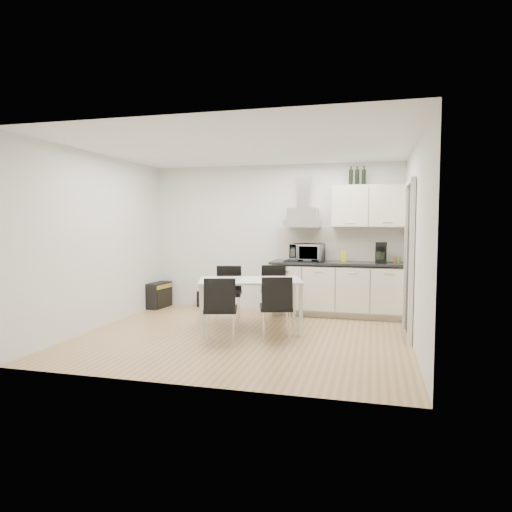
{
  "coord_description": "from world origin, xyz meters",
  "views": [
    {
      "loc": [
        1.74,
        -6.03,
        1.59
      ],
      "look_at": [
        0.1,
        0.31,
        1.1
      ],
      "focal_mm": 32.0,
      "sensor_mm": 36.0,
      "label": 1
    }
  ],
  "objects_px": {
    "chair_far_left": "(228,294)",
    "chair_near_left": "(221,310)",
    "kitchenette": "(339,267)",
    "guitar_amp": "(159,295)",
    "chair_near_right": "(276,308)",
    "floor_speaker": "(203,299)",
    "dining_table": "(250,285)",
    "chair_far_right": "(275,293)"
  },
  "relations": [
    {
      "from": "guitar_amp",
      "to": "floor_speaker",
      "type": "xyz_separation_m",
      "value": [
        0.78,
        0.25,
        -0.09
      ]
    },
    {
      "from": "chair_far_right",
      "to": "floor_speaker",
      "type": "height_order",
      "value": "chair_far_right"
    },
    {
      "from": "kitchenette",
      "to": "chair_near_left",
      "type": "relative_size",
      "value": 2.86
    },
    {
      "from": "kitchenette",
      "to": "chair_near_right",
      "type": "bearing_deg",
      "value": -110.48
    },
    {
      "from": "floor_speaker",
      "to": "chair_near_left",
      "type": "bearing_deg",
      "value": -41.7
    },
    {
      "from": "chair_far_left",
      "to": "chair_near_left",
      "type": "distance_m",
      "value": 1.3
    },
    {
      "from": "kitchenette",
      "to": "guitar_amp",
      "type": "relative_size",
      "value": 4.34
    },
    {
      "from": "kitchenette",
      "to": "floor_speaker",
      "type": "relative_size",
      "value": 8.55
    },
    {
      "from": "guitar_amp",
      "to": "floor_speaker",
      "type": "relative_size",
      "value": 1.97
    },
    {
      "from": "dining_table",
      "to": "chair_far_right",
      "type": "height_order",
      "value": "chair_far_right"
    },
    {
      "from": "chair_far_left",
      "to": "chair_far_right",
      "type": "height_order",
      "value": "same"
    },
    {
      "from": "chair_near_left",
      "to": "floor_speaker",
      "type": "height_order",
      "value": "chair_near_left"
    },
    {
      "from": "chair_far_left",
      "to": "chair_far_right",
      "type": "relative_size",
      "value": 1.0
    },
    {
      "from": "dining_table",
      "to": "floor_speaker",
      "type": "height_order",
      "value": "dining_table"
    },
    {
      "from": "chair_far_right",
      "to": "guitar_amp",
      "type": "relative_size",
      "value": 1.51
    },
    {
      "from": "chair_far_left",
      "to": "chair_near_right",
      "type": "xyz_separation_m",
      "value": [
        0.99,
        -0.96,
        0.0
      ]
    },
    {
      "from": "chair_near_left",
      "to": "chair_near_right",
      "type": "distance_m",
      "value": 0.74
    },
    {
      "from": "kitchenette",
      "to": "dining_table",
      "type": "height_order",
      "value": "kitchenette"
    },
    {
      "from": "chair_far_right",
      "to": "chair_near_right",
      "type": "height_order",
      "value": "same"
    },
    {
      "from": "chair_near_left",
      "to": "chair_far_right",
      "type": "bearing_deg",
      "value": 61.03
    },
    {
      "from": "dining_table",
      "to": "chair_near_left",
      "type": "bearing_deg",
      "value": -120.02
    },
    {
      "from": "kitchenette",
      "to": "guitar_amp",
      "type": "xyz_separation_m",
      "value": [
        -3.3,
        -0.08,
        -0.6
      ]
    },
    {
      "from": "chair_near_left",
      "to": "chair_far_left",
      "type": "bearing_deg",
      "value": 88.77
    },
    {
      "from": "dining_table",
      "to": "chair_near_right",
      "type": "height_order",
      "value": "chair_near_right"
    },
    {
      "from": "kitchenette",
      "to": "chair_far_left",
      "type": "bearing_deg",
      "value": -151.74
    },
    {
      "from": "dining_table",
      "to": "chair_near_left",
      "type": "relative_size",
      "value": 1.89
    },
    {
      "from": "dining_table",
      "to": "chair_far_right",
      "type": "relative_size",
      "value": 1.89
    },
    {
      "from": "chair_far_right",
      "to": "chair_near_left",
      "type": "bearing_deg",
      "value": 58.7
    },
    {
      "from": "dining_table",
      "to": "chair_far_left",
      "type": "relative_size",
      "value": 1.89
    },
    {
      "from": "kitchenette",
      "to": "chair_far_left",
      "type": "height_order",
      "value": "kitchenette"
    },
    {
      "from": "chair_near_left",
      "to": "kitchenette",
      "type": "bearing_deg",
      "value": 42.65
    },
    {
      "from": "kitchenette",
      "to": "chair_far_right",
      "type": "xyz_separation_m",
      "value": [
        -0.99,
        -0.62,
        -0.39
      ]
    },
    {
      "from": "chair_far_left",
      "to": "floor_speaker",
      "type": "height_order",
      "value": "chair_far_left"
    },
    {
      "from": "chair_near_right",
      "to": "dining_table",
      "type": "bearing_deg",
      "value": 118.23
    },
    {
      "from": "floor_speaker",
      "to": "guitar_amp",
      "type": "bearing_deg",
      "value": -140.09
    },
    {
      "from": "chair_near_left",
      "to": "floor_speaker",
      "type": "relative_size",
      "value": 2.99
    },
    {
      "from": "chair_far_right",
      "to": "chair_near_left",
      "type": "xyz_separation_m",
      "value": [
        -0.39,
        -1.55,
        0.0
      ]
    },
    {
      "from": "kitchenette",
      "to": "dining_table",
      "type": "distance_m",
      "value": 1.82
    },
    {
      "from": "chair_far_left",
      "to": "chair_near_left",
      "type": "height_order",
      "value": "same"
    },
    {
      "from": "dining_table",
      "to": "chair_far_right",
      "type": "distance_m",
      "value": 0.82
    },
    {
      "from": "chair_far_right",
      "to": "guitar_amp",
      "type": "xyz_separation_m",
      "value": [
        -2.31,
        0.53,
        -0.21
      ]
    },
    {
      "from": "chair_far_left",
      "to": "chair_near_left",
      "type": "bearing_deg",
      "value": 91.73
    }
  ]
}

